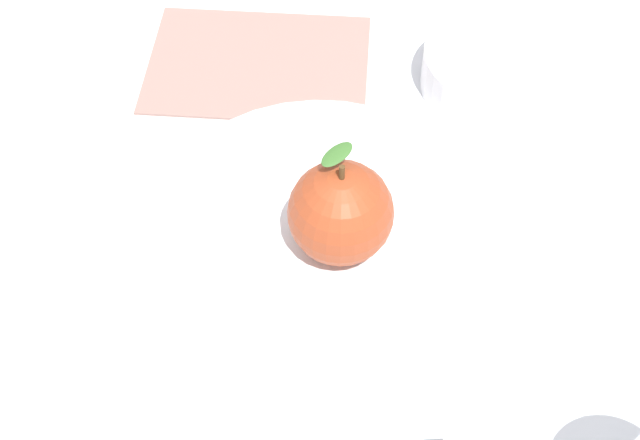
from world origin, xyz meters
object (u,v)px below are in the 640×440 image
dinner_plate (320,229)px  apple (340,210)px  linen_napkin (258,63)px  side_bowl (499,67)px

dinner_plate → apple: 0.05m
dinner_plate → linen_napkin: size_ratio=1.32×
apple → side_bowl: bearing=-51.0°
apple → linen_napkin: apple is taller
dinner_plate → side_bowl: size_ratio=1.99×
apple → side_bowl: 0.21m
side_bowl → apple: bearing=129.0°
side_bowl → linen_napkin: 0.19m
side_bowl → linen_napkin: side_bowl is taller
linen_napkin → dinner_plate: bearing=-177.6°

